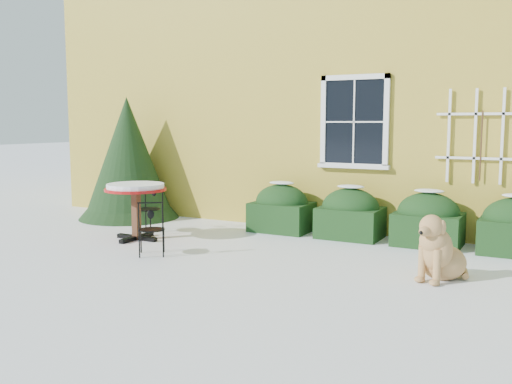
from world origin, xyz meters
The scene contains 8 objects.
ground centered at (0.00, 0.00, 0.00)m, with size 80.00×80.00×0.00m, color white.
house centered at (0.00, 7.00, 3.22)m, with size 12.40×8.40×6.40m.
hedge_row centered at (1.65, 2.55, 0.40)m, with size 4.95×0.80×0.91m.
evergreen_shrub centered at (-3.73, 2.39, 1.00)m, with size 2.05×2.05×2.48m.
bistro_table centered at (-2.12, 0.70, 0.79)m, with size 1.03×1.03×0.95m.
patio_chair_near centered at (-1.16, -0.10, 0.41)m, with size 0.51×0.51×0.82m.
patio_chair_far centered at (-2.35, 1.32, 0.46)m, with size 0.44×0.44×0.91m.
dog centered at (2.84, 0.52, 0.35)m, with size 0.72×0.93×0.87m.
Camera 1 is at (4.11, -6.69, 1.96)m, focal length 40.00 mm.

